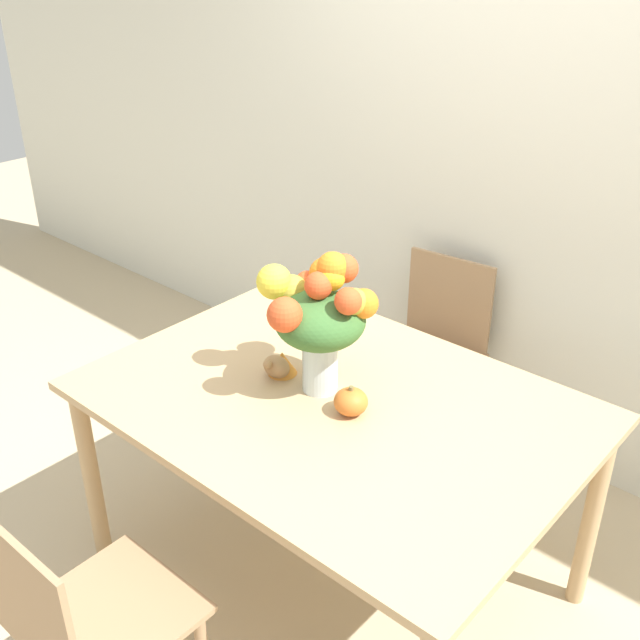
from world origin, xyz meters
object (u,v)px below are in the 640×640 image
object	(u,v)px
flower_vase	(319,313)
dining_chair_far_side	(87,626)
pumpkin	(351,402)
turkey_figurine	(280,364)
dining_chair_near_window	(432,351)

from	to	relation	value
flower_vase	dining_chair_far_side	size ratio (longest dim) A/B	0.55
pumpkin	turkey_figurine	world-z (taller)	pumpkin
turkey_figurine	dining_chair_near_window	size ratio (longest dim) A/B	0.16
flower_vase	turkey_figurine	xyz separation A→B (m)	(-0.14, -0.03, -0.23)
turkey_figurine	flower_vase	bearing A→B (deg)	12.28
turkey_figurine	dining_chair_far_side	distance (m)	0.96
pumpkin	turkey_figurine	size ratio (longest dim) A/B	0.80
pumpkin	dining_chair_near_window	size ratio (longest dim) A/B	0.12
flower_vase	pumpkin	bearing A→B (deg)	-15.56
pumpkin	turkey_figurine	xyz separation A→B (m)	(-0.32, 0.02, -0.00)
dining_chair_near_window	flower_vase	bearing A→B (deg)	-85.98
dining_chair_near_window	dining_chair_far_side	distance (m)	1.83
pumpkin	dining_chair_near_window	xyz separation A→B (m)	(-0.32, 0.97, -0.37)
dining_chair_near_window	pumpkin	bearing A→B (deg)	-76.77
flower_vase	dining_chair_near_window	bearing A→B (deg)	99.22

